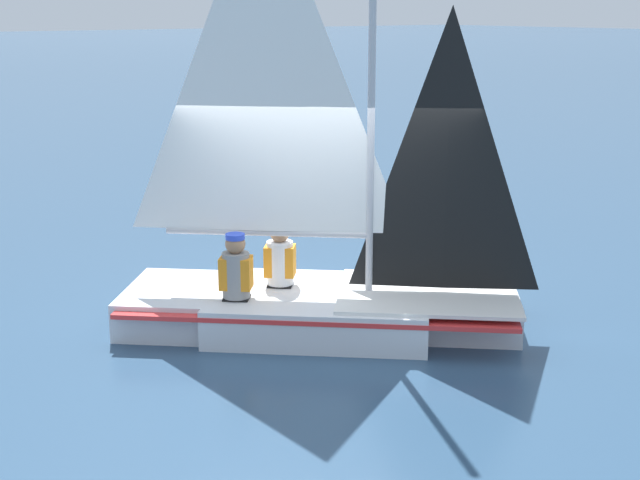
{
  "coord_description": "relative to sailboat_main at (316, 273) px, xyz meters",
  "views": [
    {
      "loc": [
        -7.63,
        5.7,
        3.53
      ],
      "look_at": [
        0.0,
        0.0,
        1.03
      ],
      "focal_mm": 50.0,
      "sensor_mm": 36.0,
      "label": 1
    }
  ],
  "objects": [
    {
      "name": "sailor_crew",
      "position": [
        0.32,
        0.85,
        -0.02
      ],
      "size": [
        0.42,
        0.43,
        1.16
      ],
      "rotation": [
        0.0,
        0.0,
        3.97
      ],
      "color": "black",
      "rests_on": "ground_plane"
    },
    {
      "name": "sailboat_main",
      "position": [
        0.0,
        0.0,
        0.0
      ],
      "size": [
        4.16,
        4.32,
        5.02
      ],
      "rotation": [
        0.0,
        0.0,
        3.97
      ],
      "color": "silver",
      "rests_on": "ground_plane"
    },
    {
      "name": "sailor_helm",
      "position": [
        0.43,
        0.2,
        -0.02
      ],
      "size": [
        0.42,
        0.43,
        1.16
      ],
      "rotation": [
        0.0,
        0.0,
        3.97
      ],
      "color": "black",
      "rests_on": "ground_plane"
    },
    {
      "name": "ground_plane",
      "position": [
        -0.03,
        -0.03,
        -0.65
      ],
      "size": [
        260.0,
        260.0,
        0.0
      ],
      "primitive_type": "plane",
      "color": "#2D4C6B"
    }
  ]
}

